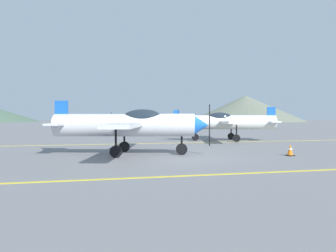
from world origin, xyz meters
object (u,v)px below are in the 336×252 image
at_px(airplane_mid, 227,122).
at_px(airplane_far, 146,121).
at_px(airplane_near, 130,124).
at_px(traffic_cone_front, 290,150).

relative_size(airplane_mid, airplane_far, 0.99).
relative_size(airplane_near, airplane_far, 0.99).
height_order(airplane_mid, airplane_far, same).
bearing_deg(airplane_mid, airplane_far, 114.02).
bearing_deg(airplane_near, airplane_mid, 41.30).
height_order(airplane_near, traffic_cone_front, airplane_near).
relative_size(airplane_mid, traffic_cone_front, 15.66).
distance_m(airplane_mid, traffic_cone_front, 9.66).
distance_m(airplane_near, airplane_mid, 11.36).
bearing_deg(traffic_cone_front, airplane_mid, 85.49).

